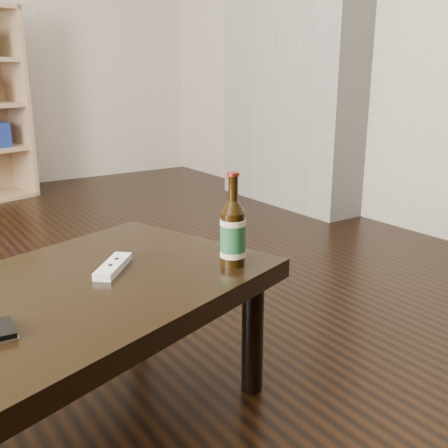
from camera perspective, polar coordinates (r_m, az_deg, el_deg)
chimney_breast at (r=3.90m, az=7.47°, el=22.05°), size 0.30×1.20×2.70m
coffee_table at (r=1.38m, az=-17.56°, el=-9.30°), size 1.27×0.97×0.42m
beer_bottle at (r=1.44m, az=0.98°, el=-1.01°), size 0.09×0.09×0.26m
phone at (r=1.19m, az=-22.96°, el=-10.60°), size 0.06×0.10×0.02m
remote at (r=1.47m, az=-11.97°, el=-4.51°), size 0.16×0.16×0.02m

